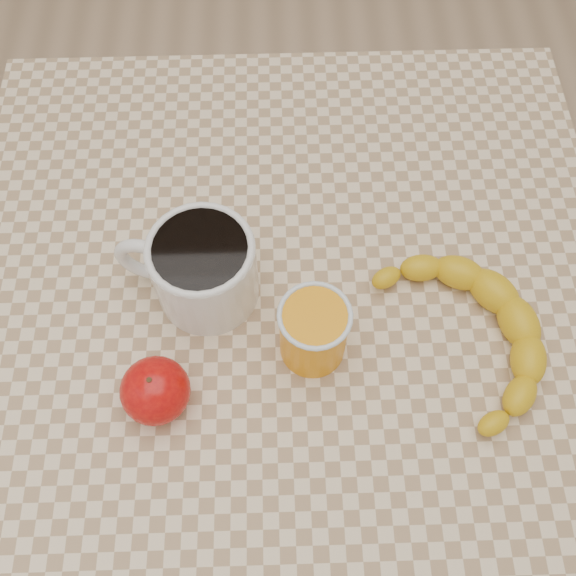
{
  "coord_description": "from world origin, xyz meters",
  "views": [
    {
      "loc": [
        -0.01,
        -0.34,
        1.43
      ],
      "look_at": [
        0.0,
        0.0,
        0.77
      ],
      "focal_mm": 40.0,
      "sensor_mm": 36.0,
      "label": 1
    }
  ],
  "objects_px": {
    "table": "(288,325)",
    "banana": "(471,333)",
    "orange_juice_glass": "(314,331)",
    "apple": "(155,391)",
    "coffee_mug": "(201,267)"
  },
  "relations": [
    {
      "from": "table",
      "to": "coffee_mug",
      "type": "distance_m",
      "value": 0.17
    },
    {
      "from": "orange_juice_glass",
      "to": "apple",
      "type": "distance_m",
      "value": 0.18
    },
    {
      "from": "table",
      "to": "apple",
      "type": "distance_m",
      "value": 0.22
    },
    {
      "from": "table",
      "to": "apple",
      "type": "bearing_deg",
      "value": -138.96
    },
    {
      "from": "orange_juice_glass",
      "to": "banana",
      "type": "height_order",
      "value": "orange_juice_glass"
    },
    {
      "from": "coffee_mug",
      "to": "orange_juice_glass",
      "type": "height_order",
      "value": "coffee_mug"
    },
    {
      "from": "table",
      "to": "banana",
      "type": "relative_size",
      "value": 2.55
    },
    {
      "from": "coffee_mug",
      "to": "table",
      "type": "bearing_deg",
      "value": -6.29
    },
    {
      "from": "coffee_mug",
      "to": "apple",
      "type": "height_order",
      "value": "coffee_mug"
    },
    {
      "from": "orange_juice_glass",
      "to": "table",
      "type": "bearing_deg",
      "value": 110.74
    },
    {
      "from": "apple",
      "to": "banana",
      "type": "bearing_deg",
      "value": 10.11
    },
    {
      "from": "coffee_mug",
      "to": "banana",
      "type": "distance_m",
      "value": 0.31
    },
    {
      "from": "table",
      "to": "orange_juice_glass",
      "type": "height_order",
      "value": "orange_juice_glass"
    },
    {
      "from": "apple",
      "to": "table",
      "type": "bearing_deg",
      "value": 41.04
    },
    {
      "from": "orange_juice_glass",
      "to": "apple",
      "type": "bearing_deg",
      "value": -161.32
    }
  ]
}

